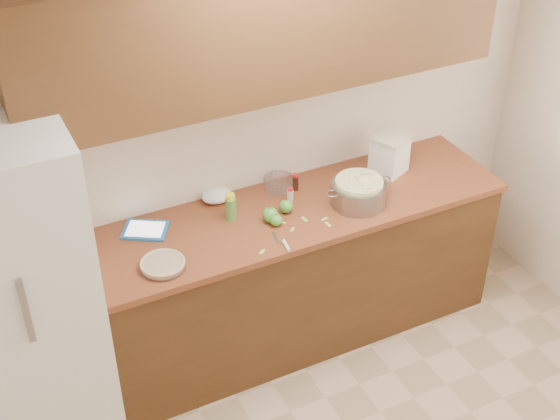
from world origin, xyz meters
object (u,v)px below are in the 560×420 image
pie (163,264)px  colander (359,192)px  flour_canister (389,154)px  tablet (145,230)px

pie → colander: (1.18, 0.06, 0.05)m
flour_canister → tablet: flour_canister is taller
pie → flour_canister: flour_canister is taller
flour_canister → colander: bearing=-147.7°
flour_canister → tablet: (-1.50, 0.06, -0.11)m
colander → flour_canister: 0.40m
flour_canister → tablet: size_ratio=0.86×
colander → flour_canister: flour_canister is taller
pie → colander: bearing=2.8°
pie → tablet: (0.02, 0.33, -0.01)m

